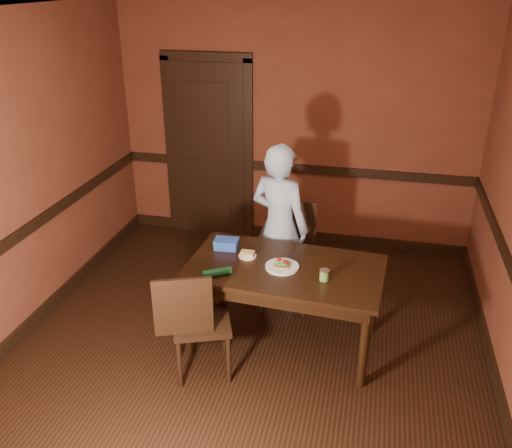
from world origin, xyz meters
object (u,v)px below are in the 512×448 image
at_px(sandwich_plate, 282,266).
at_px(cheese_saucer, 247,255).
at_px(dining_table, 284,305).
at_px(person, 279,226).
at_px(chair_near, 202,320).
at_px(sauce_jar, 324,275).
at_px(food_tub, 226,244).
at_px(chair_far, 284,258).

distance_m(sandwich_plate, cheese_saucer, 0.34).
height_order(dining_table, person, person).
relative_size(chair_near, sauce_jar, 10.34).
height_order(chair_near, sandwich_plate, chair_near).
height_order(person, sandwich_plate, person).
bearing_deg(person, dining_table, 125.26).
distance_m(chair_near, sauce_jar, 1.02).
distance_m(person, cheese_saucer, 0.58).
relative_size(dining_table, cheese_saucer, 10.35).
height_order(chair_near, sauce_jar, chair_near).
height_order(person, food_tub, person).
bearing_deg(sandwich_plate, cheese_saucer, 159.53).
bearing_deg(sauce_jar, chair_near, -158.35).
xyz_separation_m(chair_near, sandwich_plate, (0.54, 0.47, 0.30)).
relative_size(sandwich_plate, food_tub, 1.29).
xyz_separation_m(chair_far, person, (-0.06, 0.05, 0.30)).
xyz_separation_m(sandwich_plate, cheese_saucer, (-0.32, 0.12, -0.00)).
xyz_separation_m(chair_far, sandwich_plate, (0.09, -0.62, 0.27)).
height_order(sauce_jar, cheese_saucer, sauce_jar).
xyz_separation_m(chair_near, sauce_jar, (0.90, 0.36, 0.32)).
height_order(chair_far, sandwich_plate, chair_far).
bearing_deg(dining_table, chair_near, -134.83).
bearing_deg(chair_near, chair_far, -133.93).
relative_size(person, sandwich_plate, 5.77).
bearing_deg(food_tub, person, 47.08).
bearing_deg(food_tub, chair_near, -93.21).
height_order(chair_near, cheese_saucer, chair_near).
relative_size(chair_far, cheese_saucer, 6.44).
height_order(chair_far, sauce_jar, chair_far).
height_order(person, cheese_saucer, person).
xyz_separation_m(dining_table, person, (-0.17, 0.65, 0.42)).
xyz_separation_m(dining_table, food_tub, (-0.55, 0.20, 0.42)).
xyz_separation_m(sandwich_plate, sauce_jar, (0.36, -0.12, 0.03)).
distance_m(person, food_tub, 0.59).
bearing_deg(food_tub, sauce_jar, -23.38).
bearing_deg(sauce_jar, dining_table, 157.30).
bearing_deg(sandwich_plate, dining_table, 51.08).
bearing_deg(food_tub, cheese_saucer, -28.46).
height_order(chair_far, chair_near, chair_far).
bearing_deg(chair_near, sandwich_plate, -160.23).
xyz_separation_m(sauce_jar, cheese_saucer, (-0.68, 0.24, -0.03)).
bearing_deg(chair_near, sauce_jar, -179.63).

